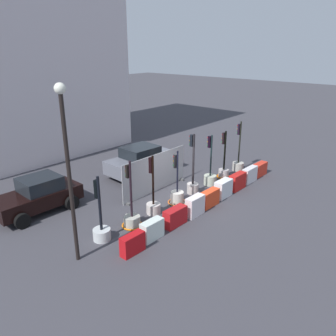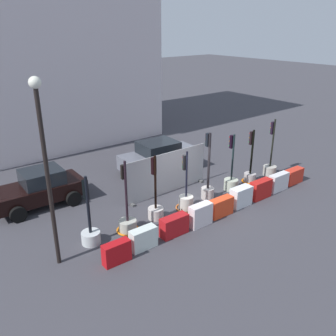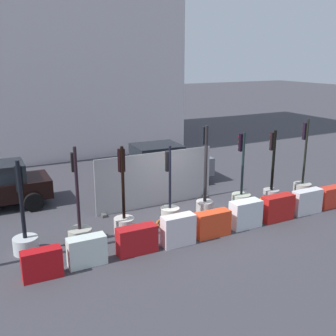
% 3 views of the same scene
% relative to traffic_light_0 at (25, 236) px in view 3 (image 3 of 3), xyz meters
% --- Properties ---
extents(ground_plane, '(120.00, 120.00, 0.00)m').
position_rel_traffic_light_0_xyz_m(ground_plane, '(5.29, -0.14, -0.52)').
color(ground_plane, '#3B3A41').
extents(traffic_light_0, '(0.70, 0.70, 2.69)m').
position_rel_traffic_light_0_xyz_m(traffic_light_0, '(0.00, 0.00, 0.00)').
color(traffic_light_0, silver).
rests_on(traffic_light_0, ground_plane).
extents(traffic_light_1, '(0.90, 0.90, 2.93)m').
position_rel_traffic_light_0_xyz_m(traffic_light_1, '(1.52, -0.13, -0.12)').
color(traffic_light_1, '#AFAD9F').
rests_on(traffic_light_1, ground_plane).
extents(traffic_light_2, '(0.65, 0.65, 2.77)m').
position_rel_traffic_light_0_xyz_m(traffic_light_2, '(2.96, -0.03, 0.04)').
color(traffic_light_2, beige).
rests_on(traffic_light_2, ground_plane).
extents(traffic_light_3, '(0.92, 0.92, 2.65)m').
position_rel_traffic_light_0_xyz_m(traffic_light_3, '(4.52, -0.17, -0.12)').
color(traffic_light_3, beige).
rests_on(traffic_light_3, ground_plane).
extents(traffic_light_4, '(0.60, 0.60, 3.16)m').
position_rel_traffic_light_0_xyz_m(traffic_light_4, '(5.97, -0.03, 0.16)').
color(traffic_light_4, '#BAB0AB').
rests_on(traffic_light_4, ground_plane).
extents(traffic_light_5, '(0.69, 0.69, 2.81)m').
position_rel_traffic_light_0_xyz_m(traffic_light_5, '(7.51, -0.08, -0.03)').
color(traffic_light_5, '#AFB6A0').
rests_on(traffic_light_5, ground_plane).
extents(traffic_light_6, '(0.81, 0.81, 2.76)m').
position_rel_traffic_light_0_xyz_m(traffic_light_6, '(8.96, -0.05, -0.07)').
color(traffic_light_6, '#AFA6A5').
rests_on(traffic_light_6, ground_plane).
extents(traffic_light_7, '(0.69, 0.69, 3.07)m').
position_rel_traffic_light_0_xyz_m(traffic_light_7, '(10.50, -0.13, -0.02)').
color(traffic_light_7, '#AFA99E').
rests_on(traffic_light_7, ground_plane).
extents(construction_barrier_0, '(0.99, 0.39, 0.78)m').
position_rel_traffic_light_0_xyz_m(construction_barrier_0, '(0.14, -1.61, -0.13)').
color(construction_barrier_0, '#B81015').
rests_on(construction_barrier_0, ground_plane).
extents(construction_barrier_1, '(1.02, 0.42, 0.80)m').
position_rel_traffic_light_0_xyz_m(construction_barrier_1, '(1.32, -1.49, -0.12)').
color(construction_barrier_1, silver).
rests_on(construction_barrier_1, ground_plane).
extents(construction_barrier_2, '(1.15, 0.46, 0.79)m').
position_rel_traffic_light_0_xyz_m(construction_barrier_2, '(2.76, -1.49, -0.12)').
color(construction_barrier_2, '#B3161A').
rests_on(construction_barrier_2, ground_plane).
extents(construction_barrier_3, '(1.00, 0.42, 0.92)m').
position_rel_traffic_light_0_xyz_m(construction_barrier_3, '(4.03, -1.60, -0.06)').
color(construction_barrier_3, silver).
rests_on(construction_barrier_3, ground_plane).
extents(construction_barrier_4, '(1.13, 0.43, 0.79)m').
position_rel_traffic_light_0_xyz_m(construction_barrier_4, '(5.25, -1.56, -0.12)').
color(construction_barrier_4, '#E9411D').
rests_on(construction_barrier_4, ground_plane).
extents(construction_barrier_5, '(1.04, 0.50, 0.89)m').
position_rel_traffic_light_0_xyz_m(construction_barrier_5, '(6.58, -1.51, -0.07)').
color(construction_barrier_5, silver).
rests_on(construction_barrier_5, ground_plane).
extents(construction_barrier_6, '(1.16, 0.44, 0.88)m').
position_rel_traffic_light_0_xyz_m(construction_barrier_6, '(7.89, -1.56, -0.08)').
color(construction_barrier_6, red).
rests_on(construction_barrier_6, ground_plane).
extents(construction_barrier_7, '(1.15, 0.39, 0.86)m').
position_rel_traffic_light_0_xyz_m(construction_barrier_7, '(9.23, -1.58, -0.09)').
color(construction_barrier_7, silver).
rests_on(construction_barrier_7, ground_plane).
extents(construction_barrier_8, '(1.16, 0.45, 0.76)m').
position_rel_traffic_light_0_xyz_m(construction_barrier_8, '(10.55, -1.54, -0.14)').
color(construction_barrier_8, red).
rests_on(construction_barrier_8, ground_plane).
extents(car_grey_saloon, '(4.46, 2.47, 1.75)m').
position_rel_traffic_light_0_xyz_m(car_grey_saloon, '(6.18, 3.87, 0.36)').
color(car_grey_saloon, slate).
rests_on(car_grey_saloon, ground_plane).
extents(site_fence_panel, '(4.63, 0.50, 2.03)m').
position_rel_traffic_light_0_xyz_m(site_fence_panel, '(4.89, 1.59, 0.45)').
color(site_fence_panel, '#A0A0A4').
rests_on(site_fence_panel, ground_plane).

